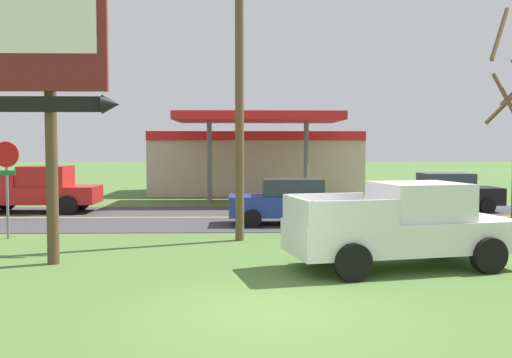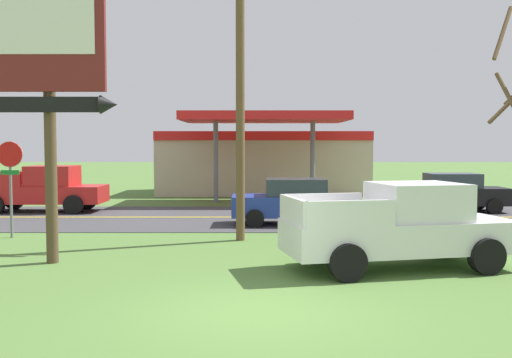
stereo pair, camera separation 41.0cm
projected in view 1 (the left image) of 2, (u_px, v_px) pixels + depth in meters
The scene contains 11 objects.
ground_plane at pixel (268, 312), 9.88m from camera, with size 180.00×180.00×0.00m, color #4C7033.
road_asphalt at pixel (253, 217), 22.85m from camera, with size 140.00×8.00×0.02m, color #3D3D3F.
road_centre_line at pixel (253, 217), 22.85m from camera, with size 126.00×0.20×0.01m, color gold.
motel_sign at pixel (50, 65), 13.55m from camera, with size 3.04×0.54×6.89m.
stop_sign at pixel (7, 172), 17.59m from camera, with size 0.80×0.08×2.95m.
utility_pole at pixel (239, 72), 17.12m from camera, with size 1.77×0.26×9.33m.
gas_station at pixel (255, 160), 34.62m from camera, with size 12.00×11.50×4.40m.
pickup_white_parked_on_lawn at pixel (404, 226), 13.45m from camera, with size 5.50×3.04×1.96m.
pickup_red_on_road at pixel (37, 190), 24.57m from camera, with size 5.20×2.24×1.96m.
car_blue_near_lane at pixel (289, 201), 20.84m from camera, with size 4.20×2.00×1.64m.
car_black_mid_lane at pixel (448, 192), 25.01m from camera, with size 4.20×2.00×1.64m.
Camera 1 is at (-0.44, -9.72, 2.82)m, focal length 41.11 mm.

